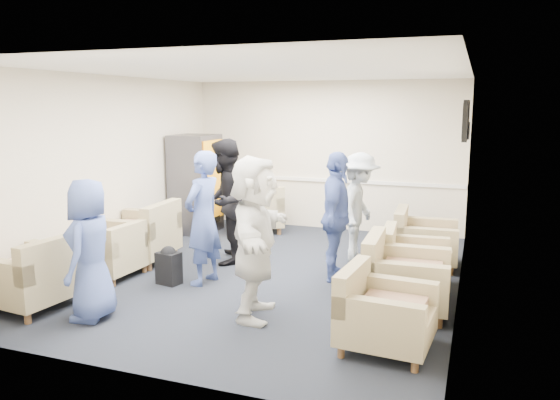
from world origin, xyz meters
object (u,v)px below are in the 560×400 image
(person_front_left, at_px, (90,250))
(armchair_right_near, at_px, (381,315))
(armchair_corner, at_px, (256,212))
(person_back_left, at_px, (225,202))
(armchair_right_midfar, at_px, (411,263))
(armchair_right_midnear, at_px, (401,280))
(armchair_right_far, at_px, (422,242))
(vending_machine, at_px, (196,184))
(person_mid_left, at_px, (203,218))
(armchair_left_mid, at_px, (112,254))
(armchair_left_near, at_px, (34,278))
(armchair_left_far, at_px, (143,236))
(person_mid_right, at_px, (336,217))
(person_front_right, at_px, (255,238))
(person_back_right, at_px, (359,207))

(person_front_left, bearing_deg, armchair_right_near, 82.66)
(armchair_corner, height_order, person_back_left, person_back_left)
(armchair_right_midfar, distance_m, armchair_corner, 3.71)
(armchair_right_midnear, distance_m, armchair_right_far, 1.87)
(armchair_right_midnear, relative_size, vending_machine, 0.54)
(armchair_right_near, relative_size, person_mid_left, 0.52)
(armchair_left_mid, bearing_deg, armchair_left_near, -1.96)
(armchair_left_far, distance_m, person_front_left, 2.19)
(armchair_corner, height_order, person_mid_left, person_mid_left)
(person_mid_right, bearing_deg, armchair_right_midfar, -96.19)
(armchair_right_far, bearing_deg, armchair_left_mid, 113.96)
(armchair_left_mid, xyz_separation_m, armchair_left_far, (-0.04, 0.76, 0.06))
(armchair_right_far, relative_size, person_front_right, 0.51)
(armchair_right_midfar, bearing_deg, person_mid_left, 101.17)
(armchair_left_far, bearing_deg, person_back_left, 104.89)
(person_back_left, bearing_deg, person_back_right, 98.17)
(armchair_right_midnear, height_order, person_back_left, person_back_left)
(armchair_right_near, distance_m, person_front_right, 1.55)
(armchair_right_far, bearing_deg, armchair_corner, 66.40)
(armchair_left_far, relative_size, person_front_left, 0.65)
(armchair_left_near, bearing_deg, armchair_right_far, 135.28)
(armchair_left_near, height_order, person_front_left, person_front_left)
(person_front_left, bearing_deg, armchair_right_midfar, 111.91)
(person_front_left, bearing_deg, armchair_left_mid, -164.22)
(armchair_corner, bearing_deg, person_front_right, 81.59)
(armchair_right_far, height_order, person_mid_left, person_mid_left)
(armchair_left_near, xyz_separation_m, armchair_left_far, (0.07, 2.01, 0.02))
(armchair_left_mid, bearing_deg, armchair_left_far, -174.18)
(armchair_corner, bearing_deg, person_front_left, 57.92)
(armchair_right_near, relative_size, armchair_right_midfar, 1.01)
(armchair_right_midnear, bearing_deg, person_mid_right, 47.72)
(armchair_corner, bearing_deg, armchair_left_mid, 44.77)
(armchair_right_midnear, distance_m, person_front_left, 3.39)
(person_back_left, distance_m, person_front_right, 2.14)
(armchair_left_mid, xyz_separation_m, person_back_right, (2.92, 1.92, 0.48))
(person_mid_right, distance_m, person_front_right, 1.60)
(armchair_right_midnear, distance_m, person_front_right, 1.71)
(armchair_left_far, xyz_separation_m, person_mid_right, (2.87, 0.13, 0.47))
(armchair_left_far, distance_m, person_mid_left, 1.51)
(armchair_right_midnear, xyz_separation_m, person_back_left, (-2.67, 1.06, 0.54))
(armchair_right_near, bearing_deg, armchair_right_far, 2.75)
(armchair_left_near, distance_m, armchair_corner, 4.43)
(armchair_left_near, xyz_separation_m, person_mid_left, (1.38, 1.44, 0.50))
(armchair_right_near, relative_size, armchair_right_far, 0.98)
(person_back_right, distance_m, person_mid_right, 1.03)
(armchair_left_far, height_order, armchair_right_near, armchair_left_far)
(armchair_left_mid, height_order, vending_machine, vending_machine)
(armchair_right_midfar, xyz_separation_m, armchair_corner, (-3.01, 2.18, 0.04))
(armchair_right_near, bearing_deg, armchair_left_mid, 80.06)
(armchair_right_near, xyz_separation_m, armchair_right_midfar, (0.06, 1.87, -0.00))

